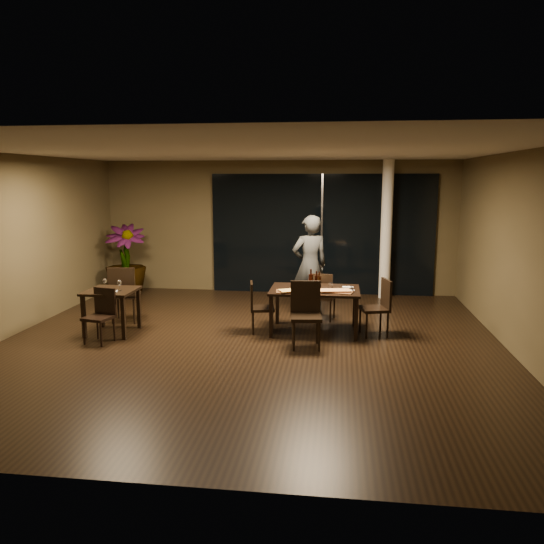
{
  "coord_description": "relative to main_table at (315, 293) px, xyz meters",
  "views": [
    {
      "loc": [
        1.38,
        -8.0,
        2.59
      ],
      "look_at": [
        0.29,
        0.66,
        1.05
      ],
      "focal_mm": 35.0,
      "sensor_mm": 36.0,
      "label": 1
    }
  ],
  "objects": [
    {
      "name": "napkin_far",
      "position": [
        0.56,
        0.18,
        0.08
      ],
      "size": [
        0.19,
        0.11,
        0.01
      ],
      "primitive_type": "cube",
      "rotation": [
        0.0,
        0.0,
        0.06
      ],
      "color": "white",
      "rests_on": "main_table"
    },
    {
      "name": "potted_plant",
      "position": [
        -4.35,
        2.41,
        0.12
      ],
      "size": [
        1.12,
        1.12,
        1.58
      ],
      "primitive_type": "imported",
      "rotation": [
        0.0,
        0.0,
        0.38
      ],
      "color": "#224B19",
      "rests_on": "ground"
    },
    {
      "name": "wine_glass_a",
      "position": [
        -3.55,
        -0.4,
        0.16
      ],
      "size": [
        0.07,
        0.07,
        0.16
      ],
      "primitive_type": null,
      "color": "white",
      "rests_on": "side_table"
    },
    {
      "name": "pizza_board_right",
      "position": [
        0.34,
        -0.21,
        0.08
      ],
      "size": [
        0.63,
        0.42,
        0.01
      ],
      "primitive_type": "cube",
      "rotation": [
        0.0,
        0.0,
        -0.24
      ],
      "color": "#4B2C18",
      "rests_on": "main_table"
    },
    {
      "name": "chair_main_near",
      "position": [
        -0.1,
        -0.78,
        -0.11
      ],
      "size": [
        0.52,
        0.52,
        1.01
      ],
      "rotation": [
        0.0,
        0.0,
        0.12
      ],
      "color": "black",
      "rests_on": "ground"
    },
    {
      "name": "bottle_c",
      "position": [
        0.02,
        0.1,
        0.22
      ],
      "size": [
        0.06,
        0.06,
        0.29
      ],
      "primitive_type": null,
      "color": "black",
      "rests_on": "main_table"
    },
    {
      "name": "wine_glass_b",
      "position": [
        -3.23,
        -0.54,
        0.16
      ],
      "size": [
        0.08,
        0.08,
        0.17
      ],
      "primitive_type": null,
      "color": "white",
      "rests_on": "side_table"
    },
    {
      "name": "bottle_b",
      "position": [
        0.07,
        0.01,
        0.23
      ],
      "size": [
        0.07,
        0.07,
        0.3
      ],
      "primitive_type": null,
      "color": "black",
      "rests_on": "main_table"
    },
    {
      "name": "round_pizza",
      "position": [
        -0.16,
        0.3,
        0.08
      ],
      "size": [
        0.32,
        0.32,
        0.01
      ],
      "primitive_type": "cylinder",
      "color": "#B62F14",
      "rests_on": "main_table"
    },
    {
      "name": "tumbler_left",
      "position": [
        -0.22,
        0.1,
        0.12
      ],
      "size": [
        0.08,
        0.08,
        0.09
      ],
      "primitive_type": "cylinder",
      "color": "white",
      "rests_on": "main_table"
    },
    {
      "name": "oblong_pizza_left",
      "position": [
        -0.32,
        -0.28,
        0.1
      ],
      "size": [
        0.54,
        0.42,
        0.02
      ],
      "primitive_type": null,
      "rotation": [
        0.0,
        0.0,
        0.46
      ],
      "color": "maroon",
      "rests_on": "pizza_board_left"
    },
    {
      "name": "chair_main_right",
      "position": [
        1.08,
        -0.05,
        -0.15
      ],
      "size": [
        0.54,
        0.54,
        0.95
      ],
      "rotation": [
        0.0,
        0.0,
        -1.31
      ],
      "color": "black",
      "rests_on": "ground"
    },
    {
      "name": "wall_back",
      "position": [
        -1.0,
        3.25,
        0.82
      ],
      "size": [
        8.0,
        0.1,
        3.0
      ],
      "primitive_type": "cube",
      "color": "#4B4128",
      "rests_on": "ground"
    },
    {
      "name": "chair_main_left",
      "position": [
        -0.96,
        -0.13,
        -0.19
      ],
      "size": [
        0.47,
        0.47,
        0.86
      ],
      "rotation": [
        0.0,
        0.0,
        1.76
      ],
      "color": "black",
      "rests_on": "ground"
    },
    {
      "name": "chair_side_near",
      "position": [
        -3.37,
        -0.98,
        -0.19
      ],
      "size": [
        0.48,
        0.48,
        0.86
      ],
      "rotation": [
        0.0,
        0.0,
        -0.24
      ],
      "color": "black",
      "rests_on": "ground"
    },
    {
      "name": "diner",
      "position": [
        -0.15,
        1.19,
        0.28
      ],
      "size": [
        0.77,
        0.65,
        1.92
      ],
      "primitive_type": "imported",
      "rotation": [
        0.0,
        0.0,
        3.54
      ],
      "color": "#2B2D2F",
      "rests_on": "ground"
    },
    {
      "name": "wall_right",
      "position": [
        3.05,
        -0.8,
        0.82
      ],
      "size": [
        0.1,
        8.0,
        3.0
      ],
      "primitive_type": "cube",
      "color": "#4B4128",
      "rests_on": "ground"
    },
    {
      "name": "chair_main_far",
      "position": [
        0.11,
        0.77,
        -0.18
      ],
      "size": [
        0.49,
        0.49,
        0.89
      ],
      "rotation": [
        0.0,
        0.0,
        2.94
      ],
      "color": "black",
      "rests_on": "ground"
    },
    {
      "name": "ground",
      "position": [
        -1.0,
        -0.8,
        -0.68
      ],
      "size": [
        8.0,
        8.0,
        0.0
      ],
      "primitive_type": "plane",
      "color": "black",
      "rests_on": "ground"
    },
    {
      "name": "ceiling",
      "position": [
        -1.0,
        -0.8,
        2.34
      ],
      "size": [
        8.0,
        8.0,
        0.04
      ],
      "primitive_type": "cube",
      "color": "silver",
      "rests_on": "wall_back"
    },
    {
      "name": "tumbler_right",
      "position": [
        0.26,
        0.08,
        0.12
      ],
      "size": [
        0.08,
        0.08,
        0.09
      ],
      "primitive_type": "cylinder",
      "color": "white",
      "rests_on": "main_table"
    },
    {
      "name": "wall_front",
      "position": [
        -1.0,
        -4.85,
        0.82
      ],
      "size": [
        8.0,
        0.1,
        3.0
      ],
      "primitive_type": "cube",
      "color": "#4B4128",
      "rests_on": "ground"
    },
    {
      "name": "bottle_a",
      "position": [
        -0.07,
        0.03,
        0.24
      ],
      "size": [
        0.07,
        0.07,
        0.34
      ],
      "primitive_type": null,
      "color": "black",
      "rests_on": "main_table"
    },
    {
      "name": "pizza_board_left",
      "position": [
        -0.32,
        -0.28,
        0.08
      ],
      "size": [
        0.64,
        0.36,
        0.01
      ],
      "primitive_type": "cube",
      "rotation": [
        0.0,
        0.0,
        0.1
      ],
      "color": "#462916",
      "rests_on": "main_table"
    },
    {
      "name": "side_napkin",
      "position": [
        -3.32,
        -0.66,
        0.08
      ],
      "size": [
        0.2,
        0.16,
        0.01
      ],
      "primitive_type": "cube",
      "rotation": [
        0.0,
        0.0,
        0.28
      ],
      "color": "white",
      "rests_on": "side_table"
    },
    {
      "name": "chair_side_far",
      "position": [
        -3.46,
        0.16,
        -0.1
      ],
      "size": [
        0.54,
        0.54,
        1.03
      ],
      "rotation": [
        0.0,
        0.0,
        3.28
      ],
      "color": "black",
      "rests_on": "ground"
    },
    {
      "name": "side_table",
      "position": [
        -3.4,
        -0.5,
        -0.05
      ],
      "size": [
        0.8,
        0.8,
        0.75
      ],
      "color": "black",
      "rests_on": "ground"
    },
    {
      "name": "wall_left",
      "position": [
        -5.05,
        -0.8,
        0.82
      ],
      "size": [
        0.1,
        8.0,
        3.0
      ],
      "primitive_type": "cube",
      "color": "#4B4128",
      "rests_on": "ground"
    },
    {
      "name": "oblong_pizza_right",
      "position": [
        0.34,
        -0.21,
        0.1
      ],
      "size": [
        0.51,
        0.3,
        0.02
      ],
      "primitive_type": null,
      "rotation": [
        0.0,
        0.0,
        0.17
      ],
      "color": "maroon",
      "rests_on": "pizza_board_right"
    },
    {
      "name": "main_table",
      "position": [
        0.0,
        0.0,
        0.0
      ],
      "size": [
        1.5,
        1.0,
        0.75
      ],
      "color": "black",
      "rests_on": "ground"
    },
    {
      "name": "column",
      "position": [
        1.4,
        2.85,
        0.82
      ],
      "size": [
        0.24,
        0.24,
        3.0
      ],
      "primitive_type": "cylinder",
      "color": "white",
      "rests_on": "ground"
    },
    {
      "name": "napkin_near",
      "position": [
        0.57,
        -0.11,
        0.08
      ],
      "size": [
        0.2,
        0.14,
        0.01
      ],
      "primitive_type": "cube",
      "rotation": [
        0.0,
        0.0,
        0.25
      ],
      "color": "white",
      "rests_on": "main_table"
    },
    {
      "name": "window_panel",
      "position": [
        0.0,
        3.16,
        0.67
      ],
      "size": [
        5.0,
        0.06,
        2.7
      ],
      "primitive_type": "cube",
      "color": "black",
      "rests_on": "ground"
    }
  ]
}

